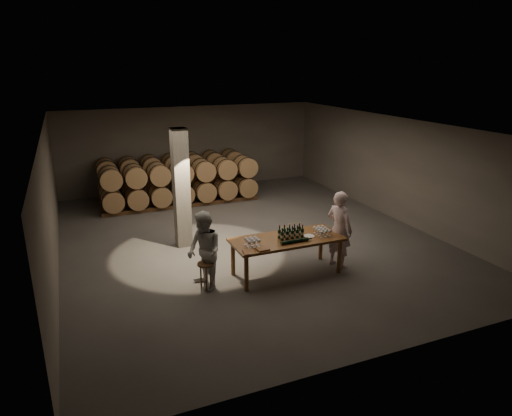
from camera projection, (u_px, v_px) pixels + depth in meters
name	position (u px, v px, depth m)	size (l,w,h in m)	color
room	(181.00, 189.00, 12.07)	(12.00, 12.00, 12.00)	#4F4C4A
tasting_table	(287.00, 242.00, 10.60)	(2.60, 1.10, 0.90)	brown
barrel_stack_back	(173.00, 174.00, 17.01)	(5.48, 0.95, 1.57)	brown
barrel_stack_front	(181.00, 182.00, 15.78)	(5.48, 0.95, 1.57)	brown
bottle_cluster	(291.00, 233.00, 10.56)	(0.60, 0.23, 0.32)	black
lying_bottles	(295.00, 241.00, 10.29)	(0.78, 0.08, 0.08)	black
glass_cluster_left	(252.00, 240.00, 10.10)	(0.31, 0.31, 0.18)	silver
glass_cluster_right	(322.00, 230.00, 10.76)	(0.30, 0.41, 0.17)	silver
plate	(309.00, 236.00, 10.68)	(0.25, 0.25, 0.01)	white
notebook_near	(263.00, 249.00, 9.91)	(0.26, 0.21, 0.03)	brown
notebook_corner	(249.00, 252.00, 9.76)	(0.24, 0.30, 0.03)	brown
pen	(267.00, 249.00, 9.92)	(0.01, 0.01, 0.15)	black
stool	(206.00, 268.00, 9.99)	(0.36, 0.36, 0.60)	brown
person_man	(339.00, 229.00, 10.99)	(0.69, 0.46, 1.90)	silver
person_woman	(204.00, 251.00, 9.88)	(0.86, 0.67, 1.77)	silver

